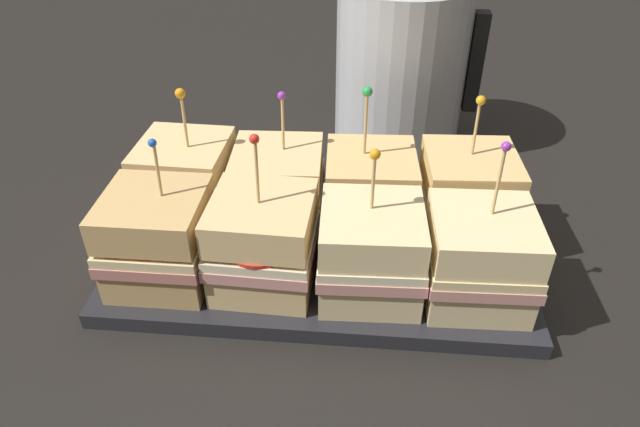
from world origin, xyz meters
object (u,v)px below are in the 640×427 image
Objects in this scene: sandwich_front_far_left at (159,239)px; sandwich_back_far_right at (467,195)px; sandwich_front_center_left at (263,243)px; sandwich_front_far_right at (479,258)px; kettle_steel at (401,65)px; sandwich_back_far_left at (187,182)px; sandwich_front_center_right at (371,252)px; serving_platter at (320,258)px; sandwich_back_center_right at (370,192)px; sandwich_back_center_left at (278,188)px.

sandwich_back_far_right reaches higher than sandwich_front_far_left.
sandwich_front_center_left and sandwich_front_far_right have the same top height.
sandwich_front_center_left is at bearing 0.92° from sandwich_front_far_left.
kettle_steel reaches higher than sandwich_front_far_right.
sandwich_back_far_left is at bearing 135.56° from sandwich_front_center_left.
sandwich_back_far_right is at bearing 45.45° from sandwich_front_center_right.
kettle_steel reaches higher than serving_platter.
sandwich_front_center_right is at bearing -0.04° from sandwich_front_far_left.
sandwich_front_center_left is 0.39m from kettle_steel.
sandwich_back_far_right is (0.32, -0.00, -0.00)m from sandwich_back_far_left.
sandwich_back_far_right is at bearing 0.17° from sandwich_back_center_right.
sandwich_front_center_left is 0.98× the size of sandwich_back_center_right.
sandwich_front_far_left is 0.22m from sandwich_front_center_right.
sandwich_front_far_left is at bearing -125.07° from kettle_steel.
sandwich_front_far_left and sandwich_front_center_right have the same top height.
sandwich_front_far_right is (0.32, -0.00, -0.00)m from sandwich_front_far_left.
sandwich_back_far_right is at bearing -74.01° from kettle_steel.
sandwich_front_center_left is 0.15m from sandwich_back_far_left.
sandwich_front_far_left is 0.98× the size of sandwich_back_center_left.
sandwich_back_center_left is at bearing -119.87° from kettle_steel.
sandwich_front_far_right is at bearing -0.02° from sandwich_front_far_left.
kettle_steel reaches higher than sandwich_front_far_left.
sandwich_front_far_right reaches higher than sandwich_back_far_right.
sandwich_front_far_left is 0.96× the size of sandwich_back_far_right.
sandwich_front_center_left reaches higher than sandwich_back_far_right.
serving_platter is 2.84× the size of sandwich_front_far_left.
sandwich_front_far_right is at bearing -26.56° from sandwich_back_center_left.
sandwich_back_center_left is at bearing 90.27° from sandwich_front_center_left.
sandwich_front_center_left reaches higher than serving_platter.
sandwich_front_center_right is (0.22, -0.00, -0.00)m from sandwich_front_far_left.
sandwich_front_far_right is at bearing -0.49° from sandwich_front_center_left.
sandwich_back_center_left reaches higher than sandwich_front_center_right.
sandwich_front_center_left is at bearing -89.73° from sandwich_back_center_left.
sandwich_front_far_left is 0.60× the size of kettle_steel.
sandwich_back_far_left is 0.96× the size of sandwich_back_center_right.
sandwich_front_far_right is 0.37m from kettle_steel.
sandwich_front_far_right is at bearing -78.83° from kettle_steel.
sandwich_back_far_left reaches higher than sandwich_front_far_left.
sandwich_back_far_right is (0.16, 0.05, 0.06)m from serving_platter.
sandwich_front_far_left is 0.92× the size of sandwich_back_center_right.
sandwich_back_center_left is at bearing 44.98° from sandwich_front_far_left.
sandwich_back_far_right reaches higher than serving_platter.
sandwich_front_far_right is 1.02× the size of sandwich_back_far_left.
sandwich_front_far_left is 0.15m from sandwich_back_center_left.
sandwich_front_center_right is 0.98× the size of sandwich_back_center_left.
sandwich_back_center_left is (-0.05, 0.05, 0.06)m from serving_platter.
serving_platter is 0.09m from sandwich_back_center_right.
sandwich_back_far_left is at bearing 153.40° from sandwich_front_center_right.
sandwich_back_center_right reaches higher than sandwich_front_far_left.
sandwich_front_center_left is 0.21m from sandwich_front_far_right.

